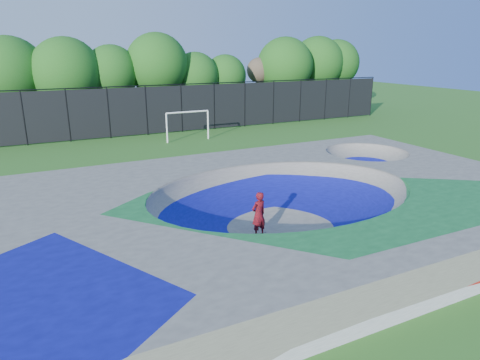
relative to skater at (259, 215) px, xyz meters
name	(u,v)px	position (x,y,z in m)	size (l,w,h in m)	color
ground	(282,224)	(1.47, 0.63, -0.89)	(120.00, 120.00, 0.00)	#2A641B
skate_deck	(283,206)	(1.47, 0.63, -0.14)	(22.00, 14.00, 1.50)	gray
skater	(259,215)	(0.00, 0.00, 0.00)	(0.65, 0.42, 1.77)	#B20E18
skateboard	(258,236)	(0.00, 0.00, -0.86)	(0.78, 0.22, 0.05)	black
soccer_goal	(188,120)	(3.66, 17.90, 0.70)	(3.46, 0.12, 2.29)	white
fence	(146,109)	(1.47, 21.63, 1.21)	(48.09, 0.09, 4.04)	black
treeline	(141,70)	(2.43, 26.38, 4.13)	(52.52, 7.33, 8.47)	#482E24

